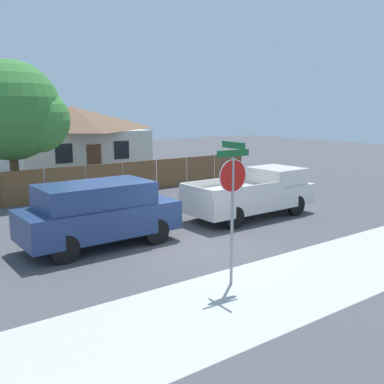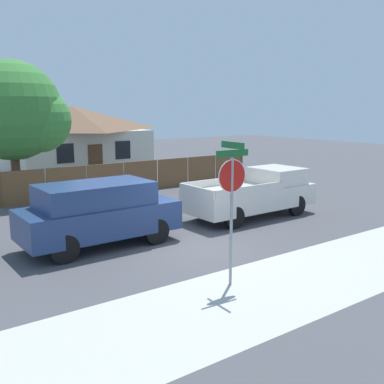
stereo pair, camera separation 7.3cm
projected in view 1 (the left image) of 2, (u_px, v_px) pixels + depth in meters
ground_plane at (193, 248)px, 13.42m from camera, size 80.00×80.00×0.00m
sidewalk_strip at (283, 285)px, 10.57m from camera, size 36.00×3.20×0.01m
wooden_fence at (140, 176)px, 22.48m from camera, size 13.56×0.12×1.60m
house at (72, 138)px, 28.87m from camera, size 8.71×7.10×4.21m
oak_tree at (16, 113)px, 19.93m from camera, size 4.67×4.45×6.22m
red_suv at (98, 212)px, 13.42m from camera, size 4.70×2.03×1.94m
orange_pickup at (254, 193)px, 17.19m from camera, size 5.24×2.08×1.79m
stop_sign at (233, 189)px, 10.24m from camera, size 0.90×0.81×3.37m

